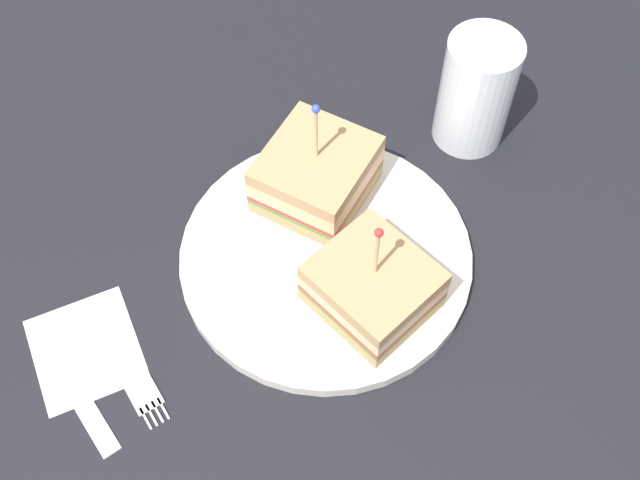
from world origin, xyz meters
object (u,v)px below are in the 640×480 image
sandwich_half_front (366,287)px  napkin (79,349)px  sandwich_half_back (311,174)px  knife (72,395)px  drink_glass (469,97)px  fork (127,374)px  plate (320,256)px

sandwich_half_front → napkin: (-4.06, 22.98, -3.59)cm
sandwich_half_back → napkin: bearing=129.3°
knife → napkin: bearing=2.1°
sandwich_half_front → drink_glass: (19.14, -9.61, 1.25)cm
sandwich_half_back → fork: bearing=140.4°
plate → knife: bearing=123.5°
napkin → fork: (-2.12, -4.14, 0.10)cm
napkin → fork: fork is taller
sandwich_half_front → knife: size_ratio=1.10×
sandwich_half_back → drink_glass: sandwich_half_back is taller
sandwich_half_back → napkin: sandwich_half_back is taller
sandwich_half_front → sandwich_half_back: (10.95, 4.65, 0.20)cm
sandwich_half_back → knife: 26.54cm
sandwich_half_back → drink_glass: (8.19, -14.26, 1.05)cm
drink_glass → napkin: bearing=125.4°
drink_glass → knife: bearing=129.9°
sandwich_half_front → plate: bearing=39.1°
drink_glass → plate: bearing=137.4°
plate → sandwich_half_back: size_ratio=2.04×
plate → fork: 18.56cm
sandwich_half_front → fork: (-6.18, 18.84, -3.49)cm
plate → sandwich_half_front: 6.67cm
fork → knife: same height
fork → knife: (-1.85, 3.99, 0.00)cm
drink_glass → sandwich_half_front: bearing=153.3°
sandwich_half_back → fork: 22.55cm
plate → sandwich_half_front: size_ratio=2.09×
drink_glass → fork: drink_glass is taller
napkin → knife: 3.98cm
sandwich_half_front → napkin: bearing=100.0°
knife → plate: bearing=-56.5°
plate → sandwich_half_front: (-4.60, -3.74, 3.05)cm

